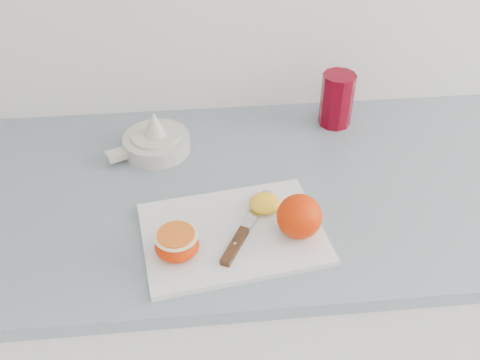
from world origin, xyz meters
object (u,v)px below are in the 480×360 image
at_px(half_orange, 177,244).
at_px(citrus_juicer, 156,140).
at_px(red_tumbler, 337,101).
at_px(counter, 242,316).
at_px(cutting_board, 233,233).

xyz_separation_m(half_orange, citrus_juicer, (-0.04, 0.33, -0.01)).
relative_size(citrus_juicer, red_tumbler, 1.43).
height_order(citrus_juicer, red_tumbler, red_tumbler).
height_order(counter, cutting_board, cutting_board).
distance_m(cutting_board, citrus_juicer, 0.32).
distance_m(half_orange, citrus_juicer, 0.33).
distance_m(half_orange, red_tumbler, 0.55).
xyz_separation_m(counter, cutting_board, (-0.03, -0.15, 0.45)).
xyz_separation_m(cutting_board, citrus_juicer, (-0.14, 0.28, 0.02)).
relative_size(counter, cutting_board, 7.40).
distance_m(citrus_juicer, red_tumbler, 0.43).
bearing_deg(red_tumbler, half_orange, -133.02).
xyz_separation_m(cutting_board, red_tumbler, (0.27, 0.35, 0.05)).
bearing_deg(citrus_juicer, red_tumbler, 9.73).
height_order(counter, citrus_juicer, citrus_juicer).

